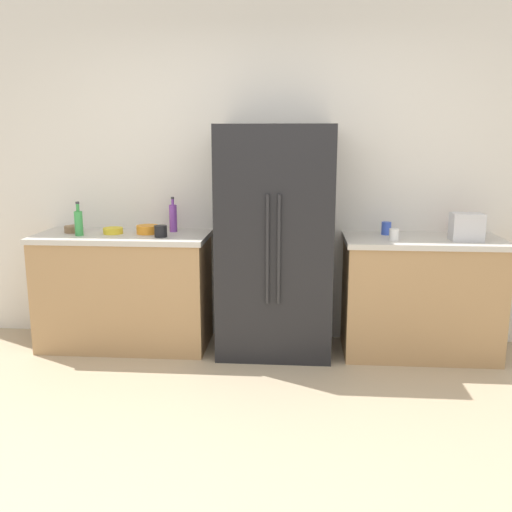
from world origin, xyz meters
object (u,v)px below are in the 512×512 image
object	(u,v)px
bottle_a	(79,222)
cup_b	(461,230)
cup_a	(386,228)
bowl_b	(74,229)
cup_d	(161,231)
cup_c	(394,235)
refrigerator	(275,242)
bottle_b	(173,218)
toaster	(467,227)
bowl_a	(113,231)
bowl_c	(148,229)

from	to	relation	value
bottle_a	cup_b	bearing A→B (deg)	4.66
cup_a	bowl_b	bearing A→B (deg)	-177.99
cup_b	cup_d	bearing A→B (deg)	-173.78
cup_b	cup_c	distance (m)	0.60
refrigerator	bottle_b	bearing A→B (deg)	168.18
toaster	bowl_b	bearing A→B (deg)	177.48
bowl_b	cup_a	bearing A→B (deg)	2.01
toaster	bowl_b	size ratio (longest dim) A/B	1.54
bottle_a	bowl_a	bearing A→B (deg)	25.67
cup_c	cup_b	bearing A→B (deg)	25.51
refrigerator	cup_b	xyz separation A→B (m)	(1.40, 0.17, 0.08)
toaster	bowl_b	xyz separation A→B (m)	(-2.97, 0.13, -0.07)
cup_b	cup_c	xyz separation A→B (m)	(-0.54, -0.26, 0.00)
bowl_a	cup_b	bearing A→B (deg)	2.72
toaster	bowl_a	world-z (taller)	toaster
refrigerator	bowl_a	distance (m)	1.26
bowl_c	cup_a	bearing A→B (deg)	3.01
cup_c	bowl_c	xyz separation A→B (m)	(-1.86, 0.16, -0.01)
bowl_a	bottle_b	bearing A→B (deg)	16.45
toaster	bowl_a	xyz separation A→B (m)	(-2.64, 0.10, -0.08)
bottle_a	bottle_b	xyz separation A→B (m)	(0.67, 0.24, 0.01)
bottle_b	cup_c	bearing A→B (deg)	-8.91
toaster	bottle_b	world-z (taller)	bottle_b
cup_d	bowl_a	distance (m)	0.42
bowl_a	bowl_b	bearing A→B (deg)	173.85
refrigerator	cup_c	bearing A→B (deg)	-6.13
cup_a	cup_d	distance (m)	1.71
bottle_a	bowl_c	size ratio (longest dim) A/B	1.51
cup_c	bowl_c	bearing A→B (deg)	175.21
cup_c	cup_a	bearing A→B (deg)	94.28
cup_c	cup_d	xyz separation A→B (m)	(-1.72, 0.01, 0.00)
bottle_b	cup_d	distance (m)	0.26
cup_c	refrigerator	bearing A→B (deg)	173.87
refrigerator	toaster	xyz separation A→B (m)	(1.38, -0.06, 0.14)
bottle_a	bowl_a	distance (m)	0.26
cup_a	cup_b	distance (m)	0.56
refrigerator	bottle_a	bearing A→B (deg)	-177.31
bowl_a	refrigerator	bearing A→B (deg)	-1.77
refrigerator	cup_d	size ratio (longest dim) A/B	18.10
bowl_b	bowl_a	bearing A→B (deg)	-6.15
refrigerator	bowl_a	size ratio (longest dim) A/B	11.45
refrigerator	cup_b	distance (m)	1.42
cup_a	bottle_a	bearing A→B (deg)	-174.38
bowl_b	bowl_c	bearing A→B (deg)	-1.08
bottle_b	cup_a	world-z (taller)	bottle_b
cup_a	bowl_a	bearing A→B (deg)	-176.71
bowl_b	toaster	bearing A→B (deg)	-2.52
bottle_b	cup_b	distance (m)	2.22
bowl_b	cup_d	bearing A→B (deg)	-11.92
cup_b	bowl_c	xyz separation A→B (m)	(-2.40, -0.10, -0.01)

